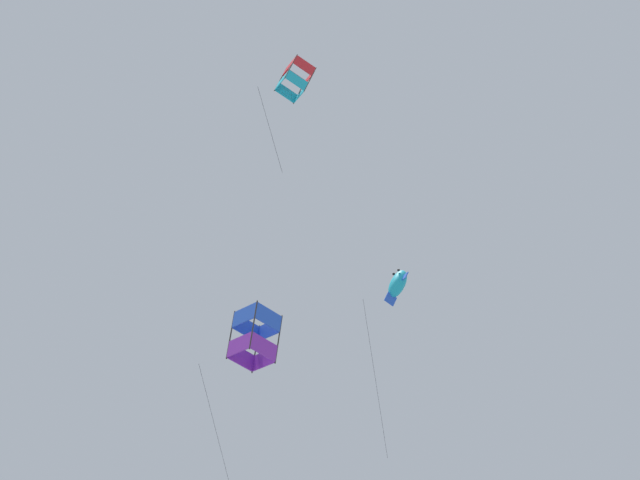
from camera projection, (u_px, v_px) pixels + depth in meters
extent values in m
cube|color=red|center=(290.00, 65.00, 39.41)|extent=(0.64, 0.79, 0.42)
cube|color=red|center=(309.00, 78.00, 39.58)|extent=(0.64, 0.79, 0.42)
cube|color=red|center=(304.00, 66.00, 39.17)|extent=(0.78, 0.57, 0.72)
cube|color=red|center=(294.00, 78.00, 39.82)|extent=(0.78, 0.57, 0.72)
cube|color=#1EB2C6|center=(282.00, 80.00, 38.91)|extent=(0.64, 0.79, 0.42)
cube|color=#1EB2C6|center=(301.00, 93.00, 39.08)|extent=(0.64, 0.79, 0.42)
cube|color=#1EB2C6|center=(297.00, 80.00, 38.67)|extent=(0.78, 0.57, 0.72)
cube|color=#1EB2C6|center=(286.00, 93.00, 39.31)|extent=(0.78, 0.57, 0.72)
cylinder|color=#332D28|center=(291.00, 66.00, 38.84)|extent=(0.44, 0.33, 1.26)
cylinder|color=#332D28|center=(281.00, 79.00, 39.48)|extent=(0.44, 0.33, 1.26)
cylinder|color=#332D28|center=(310.00, 79.00, 39.01)|extent=(0.44, 0.33, 1.26)
cylinder|color=#332D28|center=(300.00, 92.00, 39.65)|extent=(0.44, 0.33, 1.26)
cylinder|color=#47474C|center=(270.00, 129.00, 38.57)|extent=(0.72, 1.49, 2.78)
ellipsoid|color=#1EB2C6|center=(398.00, 284.00, 48.71)|extent=(1.49, 1.37, 1.72)
cube|color=blue|center=(404.00, 277.00, 48.51)|extent=(0.48, 0.57, 0.34)
cube|color=blue|center=(394.00, 285.00, 49.15)|extent=(0.48, 0.57, 0.34)
cube|color=blue|center=(391.00, 299.00, 48.14)|extent=(0.57, 0.42, 0.66)
sphere|color=black|center=(399.00, 270.00, 48.81)|extent=(0.21, 0.20, 0.16)
sphere|color=black|center=(394.00, 274.00, 49.15)|extent=(0.21, 0.20, 0.16)
cylinder|color=#47474C|center=(375.00, 377.00, 46.82)|extent=(0.78, 1.53, 6.80)
cube|color=blue|center=(244.00, 315.00, 43.06)|extent=(1.17, 0.95, 0.72)
cube|color=blue|center=(269.00, 329.00, 43.79)|extent=(1.17, 0.95, 0.72)
cube|color=blue|center=(268.00, 317.00, 43.00)|extent=(0.93, 1.18, 0.92)
cube|color=blue|center=(246.00, 327.00, 43.85)|extent=(0.93, 1.18, 0.92)
cube|color=purple|center=(239.00, 345.00, 42.28)|extent=(1.17, 0.95, 0.72)
cube|color=purple|center=(265.00, 359.00, 43.01)|extent=(1.17, 0.95, 0.72)
cube|color=purple|center=(264.00, 347.00, 42.22)|extent=(0.93, 1.18, 0.92)
cube|color=purple|center=(241.00, 357.00, 43.07)|extent=(0.93, 1.18, 0.92)
cylinder|color=#332D28|center=(253.00, 325.00, 42.25)|extent=(0.28, 0.34, 2.18)
cylinder|color=#332D28|center=(231.00, 335.00, 43.09)|extent=(0.28, 0.34, 2.18)
cylinder|color=#332D28|center=(279.00, 339.00, 42.98)|extent=(0.28, 0.34, 2.18)
cylinder|color=#332D28|center=(256.00, 349.00, 43.82)|extent=(0.28, 0.34, 2.18)
cylinder|color=#47474C|center=(227.00, 474.00, 41.47)|extent=(2.23, 2.03, 8.38)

